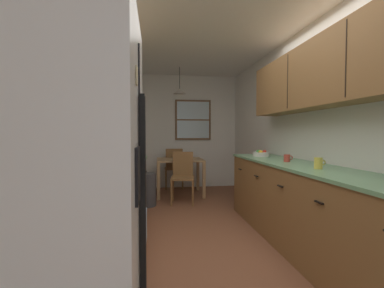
{
  "coord_description": "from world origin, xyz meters",
  "views": [
    {
      "loc": [
        -0.56,
        -2.5,
        1.23
      ],
      "look_at": [
        -0.02,
        1.44,
        1.08
      ],
      "focal_mm": 25.08,
      "sensor_mm": 36.0,
      "label": 1
    }
  ],
  "objects_px": {
    "dining_chair_far": "(174,166)",
    "refrigerator": "(63,210)",
    "dining_table": "(180,165)",
    "microwave_over_range": "(76,66)",
    "dining_chair_near": "(183,175)",
    "fruit_bowl": "(261,154)",
    "mug_by_coffeemaker": "(318,163)",
    "mug_spare": "(287,158)",
    "storage_canister": "(105,160)",
    "stove_range": "(95,239)",
    "trash_bin": "(147,190)"
  },
  "relations": [
    {
      "from": "dining_chair_near",
      "to": "mug_by_coffeemaker",
      "type": "height_order",
      "value": "mug_by_coffeemaker"
    },
    {
      "from": "dining_table",
      "to": "storage_canister",
      "type": "height_order",
      "value": "storage_canister"
    },
    {
      "from": "microwave_over_range",
      "to": "mug_spare",
      "type": "distance_m",
      "value": 2.42
    },
    {
      "from": "refrigerator",
      "to": "dining_chair_far",
      "type": "bearing_deg",
      "value": 80.09
    },
    {
      "from": "dining_chair_near",
      "to": "dining_chair_far",
      "type": "xyz_separation_m",
      "value": [
        -0.07,
        1.21,
        0.0
      ]
    },
    {
      "from": "dining_chair_far",
      "to": "mug_spare",
      "type": "height_order",
      "value": "mug_spare"
    },
    {
      "from": "mug_by_coffeemaker",
      "to": "fruit_bowl",
      "type": "bearing_deg",
      "value": 89.44
    },
    {
      "from": "storage_canister",
      "to": "mug_by_coffeemaker",
      "type": "distance_m",
      "value": 1.96
    },
    {
      "from": "trash_bin",
      "to": "mug_by_coffeemaker",
      "type": "height_order",
      "value": "mug_by_coffeemaker"
    },
    {
      "from": "storage_canister",
      "to": "fruit_bowl",
      "type": "distance_m",
      "value": 2.35
    },
    {
      "from": "trash_bin",
      "to": "mug_spare",
      "type": "height_order",
      "value": "mug_spare"
    },
    {
      "from": "storage_canister",
      "to": "mug_spare",
      "type": "xyz_separation_m",
      "value": [
        1.97,
        0.51,
        -0.06
      ]
    },
    {
      "from": "stove_range",
      "to": "fruit_bowl",
      "type": "bearing_deg",
      "value": 41.45
    },
    {
      "from": "microwave_over_range",
      "to": "dining_chair_far",
      "type": "height_order",
      "value": "microwave_over_range"
    },
    {
      "from": "refrigerator",
      "to": "stove_range",
      "type": "relative_size",
      "value": 1.62
    },
    {
      "from": "refrigerator",
      "to": "microwave_over_range",
      "type": "distance_m",
      "value": 1.1
    },
    {
      "from": "dining_chair_far",
      "to": "refrigerator",
      "type": "bearing_deg",
      "value": -99.91
    },
    {
      "from": "dining_chair_near",
      "to": "mug_by_coffeemaker",
      "type": "distance_m",
      "value": 2.66
    },
    {
      "from": "refrigerator",
      "to": "storage_canister",
      "type": "bearing_deg",
      "value": 91.57
    },
    {
      "from": "mug_spare",
      "to": "fruit_bowl",
      "type": "bearing_deg",
      "value": 90.51
    },
    {
      "from": "dining_chair_near",
      "to": "mug_spare",
      "type": "relative_size",
      "value": 8.23
    },
    {
      "from": "dining_chair_far",
      "to": "microwave_over_range",
      "type": "bearing_deg",
      "value": -103.64
    },
    {
      "from": "stove_range",
      "to": "mug_by_coffeemaker",
      "type": "relative_size",
      "value": 9.78
    },
    {
      "from": "microwave_over_range",
      "to": "trash_bin",
      "type": "distance_m",
      "value": 2.99
    },
    {
      "from": "microwave_over_range",
      "to": "dining_chair_near",
      "type": "relative_size",
      "value": 0.66
    },
    {
      "from": "dining_chair_far",
      "to": "mug_by_coffeemaker",
      "type": "bearing_deg",
      "value": -73.1
    },
    {
      "from": "refrigerator",
      "to": "mug_by_coffeemaker",
      "type": "distance_m",
      "value": 2.2
    },
    {
      "from": "refrigerator",
      "to": "dining_table",
      "type": "relative_size",
      "value": 1.95
    },
    {
      "from": "dining_table",
      "to": "dining_chair_far",
      "type": "height_order",
      "value": "dining_chair_far"
    },
    {
      "from": "stove_range",
      "to": "microwave_over_range",
      "type": "relative_size",
      "value": 1.84
    },
    {
      "from": "dining_chair_near",
      "to": "storage_canister",
      "type": "xyz_separation_m",
      "value": [
        -0.92,
        -2.29,
        0.5
      ]
    },
    {
      "from": "microwave_over_range",
      "to": "fruit_bowl",
      "type": "xyz_separation_m",
      "value": [
        2.08,
        1.73,
        -0.76
      ]
    },
    {
      "from": "dining_table",
      "to": "dining_chair_near",
      "type": "xyz_separation_m",
      "value": [
        -0.0,
        -0.61,
        -0.11
      ]
    },
    {
      "from": "stove_range",
      "to": "storage_canister",
      "type": "bearing_deg",
      "value": 90.7
    },
    {
      "from": "refrigerator",
      "to": "dining_table",
      "type": "bearing_deg",
      "value": 77.66
    },
    {
      "from": "stove_range",
      "to": "dining_table",
      "type": "xyz_separation_m",
      "value": [
        0.92,
        3.35,
        0.14
      ]
    },
    {
      "from": "dining_chair_near",
      "to": "fruit_bowl",
      "type": "height_order",
      "value": "fruit_bowl"
    },
    {
      "from": "storage_canister",
      "to": "fruit_bowl",
      "type": "xyz_separation_m",
      "value": [
        1.97,
        1.28,
        -0.06
      ]
    },
    {
      "from": "dining_chair_near",
      "to": "fruit_bowl",
      "type": "distance_m",
      "value": 1.52
    },
    {
      "from": "mug_by_coffeemaker",
      "to": "dining_chair_near",
      "type": "bearing_deg",
      "value": 113.1
    },
    {
      "from": "microwave_over_range",
      "to": "mug_by_coffeemaker",
      "type": "relative_size",
      "value": 5.3
    },
    {
      "from": "refrigerator",
      "to": "microwave_over_range",
      "type": "xyz_separation_m",
      "value": [
        -0.14,
        0.74,
        0.81
      ]
    },
    {
      "from": "dining_table",
      "to": "trash_bin",
      "type": "distance_m",
      "value": 1.03
    },
    {
      "from": "storage_canister",
      "to": "trash_bin",
      "type": "bearing_deg",
      "value": 82.03
    },
    {
      "from": "refrigerator",
      "to": "dining_chair_near",
      "type": "distance_m",
      "value": 3.61
    },
    {
      "from": "dining_chair_far",
      "to": "mug_by_coffeemaker",
      "type": "xyz_separation_m",
      "value": [
        1.1,
        -3.63,
        0.45
      ]
    },
    {
      "from": "microwave_over_range",
      "to": "refrigerator",
      "type": "bearing_deg",
      "value": -79.17
    },
    {
      "from": "microwave_over_range",
      "to": "mug_spare",
      "type": "relative_size",
      "value": 5.46
    },
    {
      "from": "dining_chair_far",
      "to": "trash_bin",
      "type": "distance_m",
      "value": 1.48
    },
    {
      "from": "microwave_over_range",
      "to": "dining_chair_far",
      "type": "relative_size",
      "value": 0.66
    }
  ]
}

